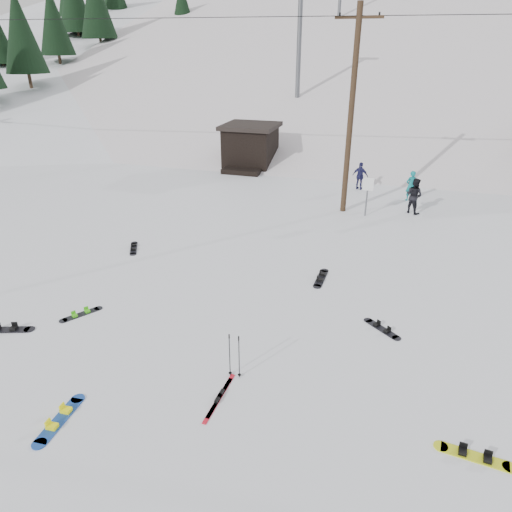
% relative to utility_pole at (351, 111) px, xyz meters
% --- Properties ---
extents(ground, '(200.00, 200.00, 0.00)m').
position_rel_utility_pole_xyz_m(ground, '(-2.00, -14.00, -4.68)').
color(ground, white).
rests_on(ground, ground).
extents(ski_slope, '(60.00, 85.24, 65.97)m').
position_rel_utility_pole_xyz_m(ski_slope, '(-2.00, 41.00, -16.68)').
color(ski_slope, silver).
rests_on(ski_slope, ground).
extents(ridge_left, '(47.54, 95.03, 58.38)m').
position_rel_utility_pole_xyz_m(ridge_left, '(-38.00, 34.00, -15.68)').
color(ridge_left, white).
rests_on(ridge_left, ground).
extents(treeline_left, '(20.00, 64.00, 10.00)m').
position_rel_utility_pole_xyz_m(treeline_left, '(-36.00, 26.00, -4.68)').
color(treeline_left, black).
rests_on(treeline_left, ground).
extents(treeline_crest, '(50.00, 6.00, 10.00)m').
position_rel_utility_pole_xyz_m(treeline_crest, '(-2.00, 72.00, -4.68)').
color(treeline_crest, black).
rests_on(treeline_crest, ski_slope).
extents(utility_pole, '(2.00, 0.26, 9.00)m').
position_rel_utility_pole_xyz_m(utility_pole, '(0.00, 0.00, 0.00)').
color(utility_pole, '#3A2819').
rests_on(utility_pole, ground).
extents(trail_sign, '(0.50, 0.09, 1.85)m').
position_rel_utility_pole_xyz_m(trail_sign, '(1.10, -0.42, -3.41)').
color(trail_sign, '#595B60').
rests_on(trail_sign, ground).
extents(lift_hut, '(3.40, 4.10, 2.75)m').
position_rel_utility_pole_xyz_m(lift_hut, '(-7.00, 6.94, -3.32)').
color(lift_hut, black).
rests_on(lift_hut, ground).
extents(lift_tower_near, '(2.20, 0.36, 8.00)m').
position_rel_utility_pole_xyz_m(lift_tower_near, '(-6.00, 16.00, 3.18)').
color(lift_tower_near, '#595B60').
rests_on(lift_tower_near, ski_slope).
extents(hero_snowboard, '(0.38, 1.65, 0.12)m').
position_rel_utility_pole_xyz_m(hero_snowboard, '(-4.06, -15.59, -4.65)').
color(hero_snowboard, '#1A48AA').
rests_on(hero_snowboard, ground).
extents(hero_skis, '(0.15, 1.71, 0.09)m').
position_rel_utility_pole_xyz_m(hero_skis, '(-1.00, -13.91, -4.66)').
color(hero_skis, '#AF1221').
rests_on(hero_skis, ground).
extents(ski_poles, '(0.33, 0.09, 1.19)m').
position_rel_utility_pole_xyz_m(ski_poles, '(-0.92, -13.07, -4.07)').
color(ski_poles, black).
rests_on(ski_poles, ground).
extents(board_scatter_a, '(1.56, 0.75, 0.11)m').
position_rel_utility_pole_xyz_m(board_scatter_a, '(-7.84, -13.17, -4.65)').
color(board_scatter_a, black).
rests_on(board_scatter_a, ground).
extents(board_scatter_b, '(0.79, 1.25, 0.10)m').
position_rel_utility_pole_xyz_m(board_scatter_b, '(-7.36, -7.06, -4.66)').
color(board_scatter_b, black).
rests_on(board_scatter_b, ground).
extents(board_scatter_c, '(0.82, 1.15, 0.09)m').
position_rel_utility_pole_xyz_m(board_scatter_c, '(-6.30, -11.83, -4.66)').
color(board_scatter_c, black).
rests_on(board_scatter_c, ground).
extents(board_scatter_d, '(1.08, 0.93, 0.09)m').
position_rel_utility_pole_xyz_m(board_scatter_d, '(2.42, -9.92, -4.66)').
color(board_scatter_d, black).
rests_on(board_scatter_d, ground).
extents(board_scatter_e, '(1.54, 0.44, 0.11)m').
position_rel_utility_pole_xyz_m(board_scatter_e, '(4.44, -13.95, -4.65)').
color(board_scatter_e, '#EEFC1C').
rests_on(board_scatter_e, ground).
extents(board_scatter_f, '(0.32, 1.53, 0.11)m').
position_rel_utility_pole_xyz_m(board_scatter_f, '(0.22, -7.36, -4.65)').
color(board_scatter_f, black).
rests_on(board_scatter_f, ground).
extents(skier_teal, '(0.68, 0.63, 1.55)m').
position_rel_utility_pole_xyz_m(skier_teal, '(3.07, 2.67, -3.90)').
color(skier_teal, '#0C767C').
rests_on(skier_teal, ground).
extents(skier_dark, '(1.05, 1.00, 1.71)m').
position_rel_utility_pole_xyz_m(skier_dark, '(3.21, 0.70, -3.83)').
color(skier_dark, black).
rests_on(skier_dark, ground).
extents(skier_navy, '(0.96, 0.59, 1.52)m').
position_rel_utility_pole_xyz_m(skier_navy, '(0.39, 3.88, -3.92)').
color(skier_navy, '#1D1D49').
rests_on(skier_navy, ground).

